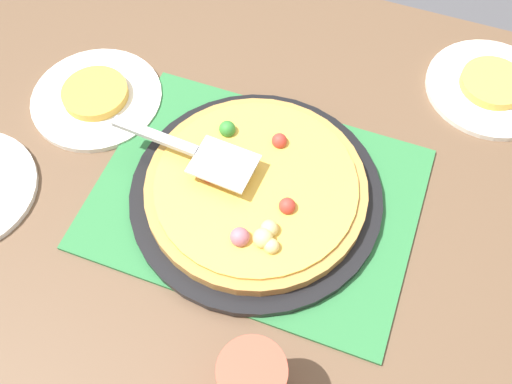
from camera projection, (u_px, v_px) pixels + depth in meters
ground_plane at (256, 340)px, 1.52m from camera, size 8.00×8.00×0.00m
dining_table at (256, 231)px, 0.97m from camera, size 1.40×1.00×0.75m
placemat at (256, 198)px, 0.87m from camera, size 0.48×0.36×0.01m
pizza_pan at (256, 194)px, 0.86m from camera, size 0.38×0.38×0.01m
pizza at (256, 188)px, 0.84m from camera, size 0.33×0.33×0.05m
plate_near_left at (97, 98)px, 0.97m from camera, size 0.22×0.22×0.01m
plate_far_right at (490, 88)px, 0.98m from camera, size 0.22×0.22×0.01m
served_slice_left at (95, 93)px, 0.96m from camera, size 0.11×0.11×0.02m
served_slice_right at (493, 83)px, 0.97m from camera, size 0.11×0.11×0.02m
cup_far at (252, 383)px, 0.67m from camera, size 0.08×0.08×0.12m
pizza_server at (195, 151)px, 0.83m from camera, size 0.23×0.08×0.01m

